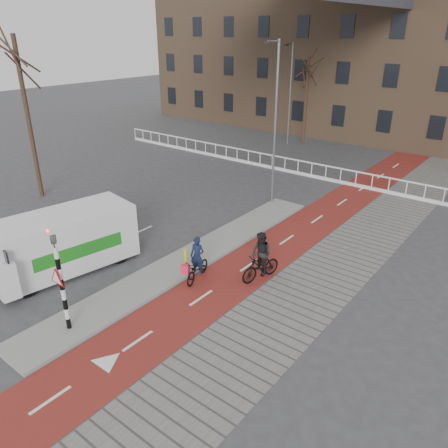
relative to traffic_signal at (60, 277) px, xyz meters
The scene contains 15 objects.
ground 2.90m from the traffic_signal, 73.47° to the left, with size 120.00×120.00×0.00m, color #38383A.
bike_lane 12.36m from the traffic_signal, 80.09° to the left, with size 2.50×60.00×0.01m, color maroon.
sidewalk 13.13m from the traffic_signal, 67.82° to the left, with size 3.00×60.00×0.01m, color slate.
curb_island 6.32m from the traffic_signal, 90.95° to the left, with size 1.80×16.00×0.12m, color gray.
traffic_signal is the anchor object (origin of this frame).
bollard 5.35m from the traffic_signal, 86.13° to the left, with size 0.12×0.12×0.83m, color yellow.
cyclist_near 5.25m from the traffic_signal, 76.89° to the left, with size 0.98×1.76×1.77m.
cyclist_far 7.20m from the traffic_signal, 64.59° to the left, with size 0.97×1.88×1.94m.
van 4.24m from the traffic_signal, 147.32° to the left, with size 3.12×5.80×2.36m.
railing 19.60m from the traffic_signal, 103.02° to the left, with size 28.00×0.10×0.99m.
townhouse_row 34.60m from the traffic_signal, 94.04° to the left, with size 46.00×10.00×15.90m.
tree_left 13.78m from the traffic_signal, 152.36° to the left, with size 0.24×0.24×8.64m, color #301D15.
tree_mid 27.74m from the traffic_signal, 103.29° to the left, with size 0.24×0.24×6.87m, color #301D15.
streetlight_near 13.63m from the traffic_signal, 93.77° to the left, with size 0.12×0.12×8.41m, color slate.
streetlight_left 26.98m from the traffic_signal, 105.64° to the left, with size 0.12×0.12×7.88m, color slate.
Camera 1 is at (10.30, -7.89, 8.85)m, focal length 35.00 mm.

